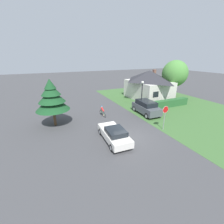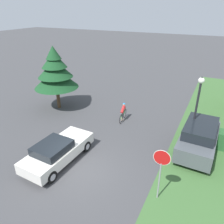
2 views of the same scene
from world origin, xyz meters
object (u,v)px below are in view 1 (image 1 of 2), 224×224
object	(u,v)px
street_lamp	(142,92)
conifer_tall_near	(52,98)
cottage_house	(149,84)
stop_sign	(165,113)
parked_suv_right	(146,107)
cyclist	(103,111)
sedan_left_lane	(114,134)
deciduous_tree_right	(175,74)

from	to	relation	value
street_lamp	conifer_tall_near	xyz separation A→B (m)	(-11.44, 0.81, 0.16)
cottage_house	stop_sign	bearing A→B (deg)	-121.38
parked_suv_right	street_lamp	world-z (taller)	street_lamp
cyclist	conifer_tall_near	distance (m)	6.64
cyclist	conifer_tall_near	world-z (taller)	conifer_tall_near
cyclist	stop_sign	xyz separation A→B (m)	(4.66, -6.48, 1.28)
cottage_house	conifer_tall_near	size ratio (longest dim) A/B	1.62
street_lamp	conifer_tall_near	size ratio (longest dim) A/B	0.86
cottage_house	sedan_left_lane	distance (m)	17.01
conifer_tall_near	stop_sign	bearing A→B (deg)	-29.78
parked_suv_right	cottage_house	bearing A→B (deg)	-36.59
street_lamp	deciduous_tree_right	bearing A→B (deg)	23.34
stop_sign	cottage_house	bearing A→B (deg)	-121.58
conifer_tall_near	cottage_house	bearing A→B (deg)	17.10
parked_suv_right	deciduous_tree_right	size ratio (longest dim) A/B	0.66
stop_sign	cyclist	bearing A→B (deg)	-56.22
stop_sign	street_lamp	size ratio (longest dim) A/B	0.59
stop_sign	sedan_left_lane	bearing A→B (deg)	-2.82
cottage_house	cyclist	distance (m)	12.43
cottage_house	deciduous_tree_right	world-z (taller)	deciduous_tree_right
conifer_tall_near	parked_suv_right	bearing A→B (deg)	-6.65
sedan_left_lane	conifer_tall_near	distance (m)	8.15
parked_suv_right	conifer_tall_near	world-z (taller)	conifer_tall_near
cyclist	street_lamp	world-z (taller)	street_lamp
parked_suv_right	conifer_tall_near	size ratio (longest dim) A/B	0.85
cyclist	conifer_tall_near	bearing A→B (deg)	87.25
conifer_tall_near	deciduous_tree_right	xyz separation A→B (m)	(21.73, 3.62, 1.34)
street_lamp	cottage_house	bearing A→B (deg)	46.34
sedan_left_lane	deciduous_tree_right	distance (m)	19.88
sedan_left_lane	conifer_tall_near	world-z (taller)	conifer_tall_near
cyclist	cottage_house	bearing A→B (deg)	-71.78
stop_sign	deciduous_tree_right	distance (m)	14.94
cottage_house	parked_suv_right	xyz separation A→B (m)	(-5.37, -6.71, -1.74)
cottage_house	cyclist	world-z (taller)	cottage_house
cottage_house	street_lamp	bearing A→B (deg)	-135.36
cyclist	stop_sign	bearing A→B (deg)	-150.14
sedan_left_lane	cyclist	world-z (taller)	sedan_left_lane
parked_suv_right	street_lamp	bearing A→B (deg)	42.29
cottage_house	deciduous_tree_right	xyz separation A→B (m)	(4.43, -1.70, 1.91)
cyclist	parked_suv_right	size ratio (longest dim) A/B	0.37
cottage_house	sedan_left_lane	size ratio (longest dim) A/B	1.88
deciduous_tree_right	sedan_left_lane	bearing A→B (deg)	-150.20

